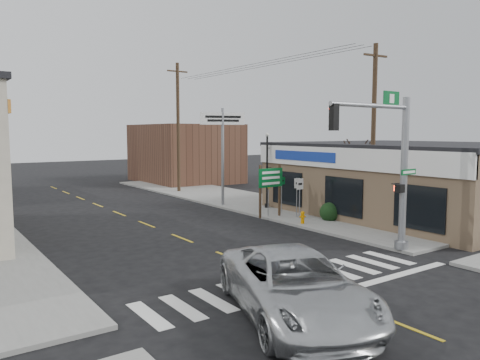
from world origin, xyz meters
TOP-DOWN VIEW (x-y plane):
  - ground at (0.00, 0.00)m, footprint 140.00×140.00m
  - sidewalk_right at (9.00, 13.00)m, footprint 6.00×38.00m
  - center_line at (0.00, 8.00)m, footprint 0.12×56.00m
  - crosswalk at (0.00, 0.40)m, footprint 11.00×2.20m
  - thrift_store at (14.50, 6.00)m, footprint 12.00×14.00m
  - bldg_distant_right at (12.00, 30.00)m, footprint 8.00×10.00m
  - suv at (-1.89, -1.91)m, footprint 4.86×6.86m
  - traffic_signal_pole at (5.45, 0.71)m, footprint 4.96×0.38m
  - guide_sign at (6.30, 9.40)m, footprint 1.69×0.14m
  - fire_hydrant at (6.48, 6.94)m, footprint 0.20×0.20m
  - ped_crossing_sign at (6.30, 9.57)m, footprint 0.99×0.07m
  - lamp_post at (8.23, 12.08)m, footprint 0.61×0.48m
  - dance_center_sign at (6.50, 14.61)m, footprint 2.95×0.18m
  - bare_tree at (10.47, 6.87)m, footprint 2.54×2.54m
  - shrub_front at (9.24, 4.49)m, footprint 1.17×1.17m
  - shrub_back at (8.42, 6.91)m, footprint 1.08×1.08m
  - utility_pole_near at (9.39, 4.90)m, footprint 1.59×0.24m
  - utility_pole_far at (7.50, 22.71)m, footprint 1.77×0.27m

SIDE VIEW (x-z plane):
  - ground at x=0.00m, z-range 0.00..0.00m
  - center_line at x=0.00m, z-range 0.00..0.01m
  - crosswalk at x=0.00m, z-range 0.00..0.01m
  - sidewalk_right at x=9.00m, z-range 0.00..0.13m
  - fire_hydrant at x=6.48m, z-range 0.16..0.81m
  - shrub_back at x=8.42m, z-range 0.13..0.94m
  - shrub_front at x=9.24m, z-range 0.13..1.01m
  - suv at x=-1.89m, z-range 0.00..1.74m
  - ped_crossing_sign at x=6.30m, z-range 0.61..3.16m
  - thrift_store at x=14.50m, z-range 0.00..4.00m
  - guide_sign at x=6.30m, z-range 0.55..3.50m
  - bldg_distant_right at x=12.00m, z-range 0.00..5.60m
  - lamp_post at x=8.23m, z-range 0.51..5.20m
  - traffic_signal_pole at x=5.45m, z-range 0.73..7.01m
  - bare_tree at x=10.47m, z-range 1.59..6.67m
  - utility_pole_near at x=9.39m, z-range 0.25..9.40m
  - dance_center_sign at x=6.50m, z-range 1.76..8.03m
  - utility_pole_far at x=7.50m, z-range 0.26..10.42m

